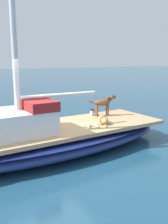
{
  "coord_description": "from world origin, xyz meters",
  "views": [
    {
      "loc": [
        -6.23,
        2.36,
        2.5
      ],
      "look_at": [
        0.0,
        -1.0,
        1.01
      ],
      "focal_mm": 40.5,
      "sensor_mm": 36.0,
      "label": 1
    }
  ],
  "objects": [
    {
      "name": "deck_winch",
      "position": [
        0.85,
        -1.76,
        0.76
      ],
      "size": [
        0.16,
        0.16,
        0.21
      ],
      "color": "#B7B7BC",
      "rests_on": "sailboat_main"
    },
    {
      "name": "dog_brown",
      "position": [
        0.63,
        -2.07,
        1.08
      ],
      "size": [
        0.39,
        0.91,
        0.7
      ],
      "color": "brown",
      "rests_on": "sailboat_main"
    },
    {
      "name": "mast_main",
      "position": [
        -0.07,
        0.74,
        3.73
      ],
      "size": [
        0.14,
        2.27,
        6.86
      ],
      "color": "silver",
      "rests_on": "sailboat_main"
    },
    {
      "name": "ground_plane",
      "position": [
        0.0,
        0.0,
        0.0
      ],
      "size": [
        120.0,
        120.0,
        0.0
      ],
      "primitive_type": "plane",
      "color": "navy"
    },
    {
      "name": "sailboat_main",
      "position": [
        0.0,
        0.0,
        0.34
      ],
      "size": [
        3.04,
        7.4,
        0.66
      ],
      "color": "navy",
      "rests_on": "ground"
    },
    {
      "name": "dog_tan",
      "position": [
        -0.18,
        -1.54,
        0.77
      ],
      "size": [
        0.91,
        0.47,
        0.22
      ],
      "color": "tan",
      "rests_on": "sailboat_main"
    },
    {
      "name": "coiled_rope",
      "position": [
        -0.49,
        -1.03,
        0.68
      ],
      "size": [
        0.32,
        0.32,
        0.04
      ],
      "primitive_type": "torus",
      "color": "beige",
      "rests_on": "sailboat_main"
    },
    {
      "name": "cabin_house",
      "position": [
        -0.09,
        1.11,
        1.01
      ],
      "size": [
        1.56,
        2.32,
        0.84
      ],
      "color": "silver",
      "rests_on": "sailboat_main"
    }
  ]
}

